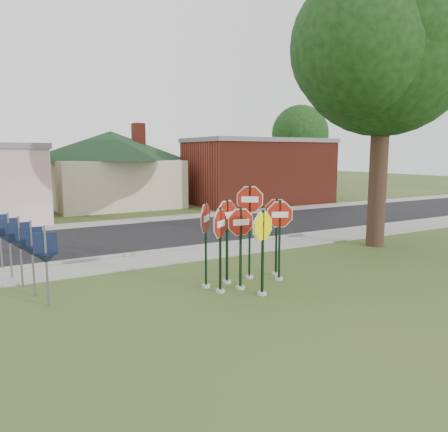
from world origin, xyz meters
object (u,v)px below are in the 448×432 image
stop_sign_left (220,238)px  oak_tree (385,46)px  stop_sign_center (241,237)px  stop_sign_yellow (263,241)px

stop_sign_left → oak_tree: oak_tree is taller
stop_sign_center → oak_tree: bearing=15.6°
stop_sign_left → oak_tree: bearing=14.3°
stop_sign_center → stop_sign_left: bearing=177.2°
stop_sign_left → oak_tree: 10.64m
stop_sign_center → stop_sign_left: size_ratio=0.99×
oak_tree → stop_sign_left: bearing=-165.7°
stop_sign_yellow → stop_sign_left: bearing=139.1°
stop_sign_center → oak_tree: (7.72, 2.16, 6.28)m
stop_sign_left → oak_tree: size_ratio=0.22×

